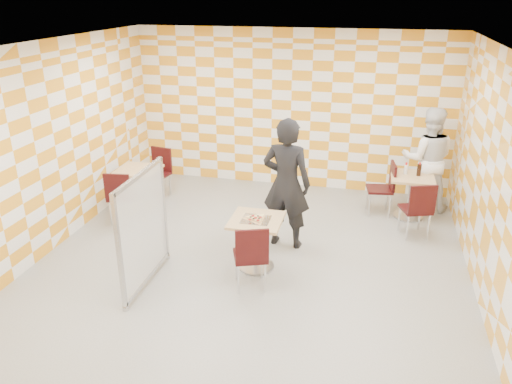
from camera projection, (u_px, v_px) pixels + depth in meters
room_shell at (255, 158)px, 6.79m from camera, size 7.00×7.00×7.00m
main_table at (256, 235)px, 6.85m from camera, size 0.70×0.70×0.75m
second_table at (411, 189)px, 8.39m from camera, size 0.70×0.70×0.75m
empty_table at (139, 182)px, 8.71m from camera, size 0.70×0.70×0.75m
chair_main_front at (251, 253)px, 6.30m from camera, size 0.54×0.55×0.92m
chair_second_front at (419, 206)px, 7.66m from camera, size 0.54×0.55×0.92m
chair_second_side at (386, 184)px, 8.51m from camera, size 0.49×0.48×0.92m
chair_empty_near at (120, 194)px, 8.12m from camera, size 0.48×0.48×0.92m
chair_empty_far at (159, 168)px, 9.26m from camera, size 0.49×0.50×0.92m
partition at (143, 229)px, 6.38m from camera, size 0.08×1.38×1.55m
man_dark at (286, 184)px, 7.31m from camera, size 0.77×0.55×1.98m
man_white at (427, 159)px, 8.61m from camera, size 0.89×0.70×1.82m
pizza_on_foil at (256, 218)px, 6.73m from camera, size 0.40×0.40×0.04m
sport_bottle at (406, 169)px, 8.36m from camera, size 0.06×0.06×0.20m
soda_bottle at (419, 170)px, 8.28m from camera, size 0.07×0.07×0.23m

